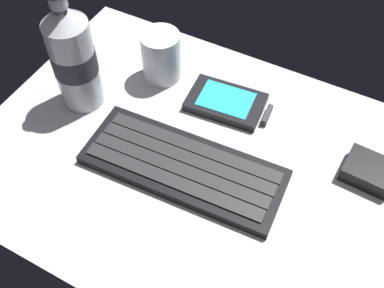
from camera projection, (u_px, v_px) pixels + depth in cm
name	position (u px, v px, depth cm)	size (l,w,h in cm)	color
ground_plane	(191.00, 161.00, 67.15)	(64.00, 48.00, 2.80)	#B7BABC
keyboard	(184.00, 167.00, 64.41)	(29.54, 12.52, 1.70)	black
handheld_device	(230.00, 103.00, 71.88)	(13.26, 8.64, 1.50)	black
juice_cup	(161.00, 58.00, 73.70)	(6.40, 6.40, 8.50)	silver
water_bottle	(73.00, 57.00, 66.31)	(6.73, 6.73, 20.80)	silver
charger_block	(369.00, 171.00, 63.45)	(7.00, 5.60, 2.40)	black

